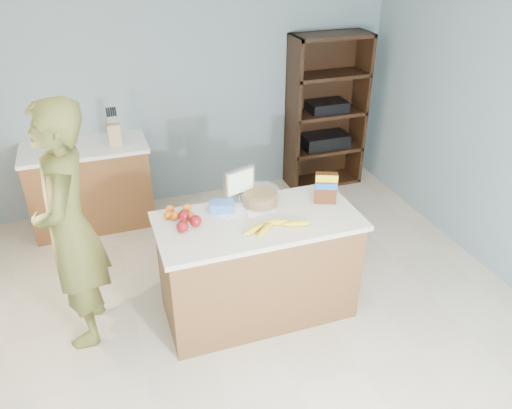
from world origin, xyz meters
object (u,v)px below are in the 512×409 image
object	(u,v)px
counter_peninsula	(258,270)
tv	(239,183)
shelving_unit	(324,114)
cereal_box	(326,186)
person	(69,229)

from	to	relation	value
counter_peninsula	tv	size ratio (longest dim) A/B	5.53
counter_peninsula	shelving_unit	world-z (taller)	shelving_unit
tv	cereal_box	size ratio (longest dim) A/B	1.09
shelving_unit	cereal_box	xyz separation A→B (m)	(-0.96, -1.98, 0.19)
counter_peninsula	cereal_box	distance (m)	0.87
counter_peninsula	tv	distance (m)	0.72
counter_peninsula	cereal_box	bearing A→B (deg)	6.20
counter_peninsula	tv	xyz separation A→B (m)	(-0.05, 0.32, 0.64)
cereal_box	shelving_unit	bearing A→B (deg)	64.20
tv	cereal_box	bearing A→B (deg)	-22.08
shelving_unit	person	bearing A→B (deg)	-147.82
person	cereal_box	size ratio (longest dim) A/B	7.41
shelving_unit	counter_peninsula	bearing A→B (deg)	-127.11
person	cereal_box	distance (m)	1.95
shelving_unit	person	world-z (taller)	person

